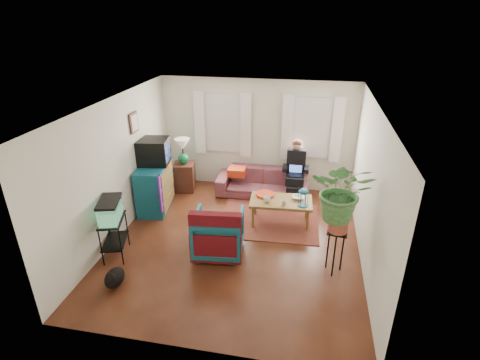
% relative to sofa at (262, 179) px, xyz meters
% --- Properties ---
extents(floor, '(4.50, 5.00, 0.01)m').
position_rel_sofa_xyz_m(floor, '(-0.21, -2.05, -0.41)').
color(floor, '#4F2B14').
rests_on(floor, ground).
extents(ceiling, '(4.50, 5.00, 0.01)m').
position_rel_sofa_xyz_m(ceiling, '(-0.21, -2.05, 2.19)').
color(ceiling, white).
rests_on(ceiling, wall_back).
extents(wall_back, '(4.50, 0.01, 2.60)m').
position_rel_sofa_xyz_m(wall_back, '(-0.21, 0.45, 0.89)').
color(wall_back, silver).
rests_on(wall_back, floor).
extents(wall_front, '(4.50, 0.01, 2.60)m').
position_rel_sofa_xyz_m(wall_front, '(-0.21, -4.55, 0.89)').
color(wall_front, silver).
rests_on(wall_front, floor).
extents(wall_left, '(0.01, 5.00, 2.60)m').
position_rel_sofa_xyz_m(wall_left, '(-2.46, -2.05, 0.89)').
color(wall_left, silver).
rests_on(wall_left, floor).
extents(wall_right, '(0.01, 5.00, 2.60)m').
position_rel_sofa_xyz_m(wall_right, '(2.04, -2.05, 0.89)').
color(wall_right, silver).
rests_on(wall_right, floor).
extents(window_left, '(1.08, 0.04, 1.38)m').
position_rel_sofa_xyz_m(window_left, '(-1.01, 0.43, 1.14)').
color(window_left, white).
rests_on(window_left, wall_back).
extents(window_right, '(1.08, 0.04, 1.38)m').
position_rel_sofa_xyz_m(window_right, '(1.04, 0.43, 1.14)').
color(window_right, white).
rests_on(window_right, wall_back).
extents(curtains_left, '(1.36, 0.06, 1.50)m').
position_rel_sofa_xyz_m(curtains_left, '(-1.01, 0.35, 1.14)').
color(curtains_left, white).
rests_on(curtains_left, wall_back).
extents(curtains_right, '(1.36, 0.06, 1.50)m').
position_rel_sofa_xyz_m(curtains_right, '(1.04, 0.35, 1.14)').
color(curtains_right, white).
rests_on(curtains_right, wall_back).
extents(picture_frame, '(0.04, 0.32, 0.40)m').
position_rel_sofa_xyz_m(picture_frame, '(-2.43, -1.20, 1.54)').
color(picture_frame, '#3D2616').
rests_on(picture_frame, wall_left).
extents(area_rug, '(2.06, 1.68, 0.01)m').
position_rel_sofa_xyz_m(area_rug, '(0.31, -1.16, -0.40)').
color(area_rug, brown).
rests_on(area_rug, floor).
extents(sofa, '(2.09, 0.85, 0.81)m').
position_rel_sofa_xyz_m(sofa, '(0.00, 0.00, 0.00)').
color(sofa, brown).
rests_on(sofa, floor).
extents(seated_person, '(0.53, 0.65, 1.24)m').
position_rel_sofa_xyz_m(seated_person, '(0.75, 0.01, 0.21)').
color(seated_person, black).
rests_on(seated_person, sofa).
extents(side_table, '(0.54, 0.54, 0.68)m').
position_rel_sofa_xyz_m(side_table, '(-1.86, -0.10, -0.07)').
color(side_table, '#372714').
rests_on(side_table, floor).
extents(table_lamp, '(0.40, 0.40, 0.62)m').
position_rel_sofa_xyz_m(table_lamp, '(-1.86, -0.10, 0.56)').
color(table_lamp, white).
rests_on(table_lamp, side_table).
extents(dresser, '(0.71, 1.18, 1.00)m').
position_rel_sofa_xyz_m(dresser, '(-2.20, -1.06, 0.09)').
color(dresser, navy).
rests_on(dresser, floor).
extents(crt_tv, '(0.69, 0.64, 0.54)m').
position_rel_sofa_xyz_m(crt_tv, '(-2.19, -0.95, 0.86)').
color(crt_tv, black).
rests_on(crt_tv, dresser).
extents(aquarium_stand, '(0.53, 0.73, 0.73)m').
position_rel_sofa_xyz_m(aquarium_stand, '(-2.21, -2.86, -0.04)').
color(aquarium_stand, black).
rests_on(aquarium_stand, floor).
extents(aquarium, '(0.48, 0.66, 0.38)m').
position_rel_sofa_xyz_m(aquarium, '(-2.21, -2.86, 0.51)').
color(aquarium, '#7FD899').
rests_on(aquarium, aquarium_stand).
extents(black_cat, '(0.37, 0.48, 0.36)m').
position_rel_sofa_xyz_m(black_cat, '(-1.85, -3.60, -0.23)').
color(black_cat, black).
rests_on(black_cat, floor).
extents(armchair, '(0.92, 0.88, 0.87)m').
position_rel_sofa_xyz_m(armchair, '(-0.45, -2.42, 0.03)').
color(armchair, '#104F61').
rests_on(armchair, floor).
extents(serape_throw, '(0.89, 0.29, 0.72)m').
position_rel_sofa_xyz_m(serape_throw, '(-0.41, -2.76, 0.21)').
color(serape_throw, '#9E0A0A').
rests_on(serape_throw, armchair).
extents(coffee_table, '(1.26, 0.74, 0.51)m').
position_rel_sofa_xyz_m(coffee_table, '(0.54, -1.18, -0.15)').
color(coffee_table, brown).
rests_on(coffee_table, floor).
extents(cup_a, '(0.15, 0.15, 0.11)m').
position_rel_sofa_xyz_m(cup_a, '(0.27, -1.31, 0.16)').
color(cup_a, white).
rests_on(cup_a, coffee_table).
extents(cup_b, '(0.12, 0.12, 0.10)m').
position_rel_sofa_xyz_m(cup_b, '(0.61, -1.38, 0.15)').
color(cup_b, beige).
rests_on(cup_b, coffee_table).
extents(bowl, '(0.25, 0.25, 0.06)m').
position_rel_sofa_xyz_m(bowl, '(0.87, -1.05, 0.13)').
color(bowl, white).
rests_on(bowl, coffee_table).
extents(snack_tray, '(0.40, 0.40, 0.04)m').
position_rel_sofa_xyz_m(snack_tray, '(0.20, -1.04, 0.12)').
color(snack_tray, '#B21414').
rests_on(snack_tray, coffee_table).
extents(birdcage, '(0.21, 0.21, 0.36)m').
position_rel_sofa_xyz_m(birdcage, '(0.97, -1.33, 0.28)').
color(birdcage, '#115B6B').
rests_on(birdcage, coffee_table).
extents(plant_stand, '(0.37, 0.37, 0.80)m').
position_rel_sofa_xyz_m(plant_stand, '(1.55, -2.59, -0.01)').
color(plant_stand, black).
rests_on(plant_stand, floor).
extents(potted_plant, '(0.99, 0.89, 1.01)m').
position_rel_sofa_xyz_m(potted_plant, '(1.55, -2.59, 0.94)').
color(potted_plant, '#599947').
rests_on(potted_plant, plant_stand).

